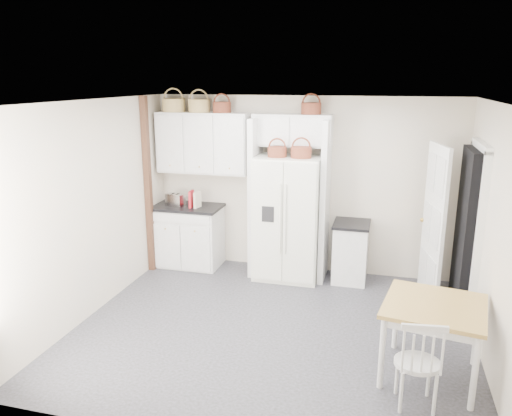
# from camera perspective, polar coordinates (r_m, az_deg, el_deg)

# --- Properties ---
(floor) EXTENTS (4.50, 4.50, 0.00)m
(floor) POSITION_cam_1_polar(r_m,az_deg,el_deg) (6.01, 1.90, -13.57)
(floor) COLOR #242424
(floor) RESTS_ON ground
(ceiling) EXTENTS (4.50, 4.50, 0.00)m
(ceiling) POSITION_cam_1_polar(r_m,az_deg,el_deg) (5.30, 2.14, 12.02)
(ceiling) COLOR white
(ceiling) RESTS_ON wall_back
(wall_back) EXTENTS (4.50, 0.00, 4.50)m
(wall_back) POSITION_cam_1_polar(r_m,az_deg,el_deg) (7.42, 5.46, 2.60)
(wall_back) COLOR beige
(wall_back) RESTS_ON floor
(wall_left) EXTENTS (0.00, 4.00, 4.00)m
(wall_left) POSITION_cam_1_polar(r_m,az_deg,el_deg) (6.38, -18.08, -0.07)
(wall_left) COLOR beige
(wall_left) RESTS_ON floor
(wall_right) EXTENTS (0.00, 4.00, 4.00)m
(wall_right) POSITION_cam_1_polar(r_m,az_deg,el_deg) (5.50, 25.56, -3.12)
(wall_right) COLOR beige
(wall_right) RESTS_ON floor
(refrigerator) EXTENTS (0.92, 0.74, 1.78)m
(refrigerator) POSITION_cam_1_polar(r_m,az_deg,el_deg) (7.20, 3.73, -1.11)
(refrigerator) COLOR white
(refrigerator) RESTS_ON floor
(base_cab_left) EXTENTS (0.98, 0.62, 0.91)m
(base_cab_left) POSITION_cam_1_polar(r_m,az_deg,el_deg) (7.83, -7.67, -3.24)
(base_cab_left) COLOR silver
(base_cab_left) RESTS_ON floor
(base_cab_right) EXTENTS (0.47, 0.56, 0.82)m
(base_cab_right) POSITION_cam_1_polar(r_m,az_deg,el_deg) (7.30, 10.73, -5.07)
(base_cab_right) COLOR silver
(base_cab_right) RESTS_ON floor
(dining_table) EXTENTS (1.06, 1.06, 0.76)m
(dining_table) POSITION_cam_1_polar(r_m,az_deg,el_deg) (5.27, 19.42, -14.07)
(dining_table) COLOR olive
(dining_table) RESTS_ON floor
(windsor_chair) EXTENTS (0.45, 0.41, 0.83)m
(windsor_chair) POSITION_cam_1_polar(r_m,az_deg,el_deg) (4.81, 17.95, -16.51)
(windsor_chair) COLOR silver
(windsor_chair) RESTS_ON floor
(counter_left) EXTENTS (1.02, 0.66, 0.04)m
(counter_left) POSITION_cam_1_polar(r_m,az_deg,el_deg) (7.69, -7.79, 0.14)
(counter_left) COLOR black
(counter_left) RESTS_ON base_cab_left
(counter_right) EXTENTS (0.51, 0.60, 0.04)m
(counter_right) POSITION_cam_1_polar(r_m,az_deg,el_deg) (7.16, 10.90, -1.82)
(counter_right) COLOR black
(counter_right) RESTS_ON base_cab_right
(toaster) EXTENTS (0.30, 0.22, 0.19)m
(toaster) POSITION_cam_1_polar(r_m,az_deg,el_deg) (7.67, -9.20, 0.92)
(toaster) COLOR silver
(toaster) RESTS_ON counter_left
(cookbook_red) EXTENTS (0.05, 0.17, 0.25)m
(cookbook_red) POSITION_cam_1_polar(r_m,az_deg,el_deg) (7.55, -7.40, 1.02)
(cookbook_red) COLOR red
(cookbook_red) RESTS_ON counter_left
(cookbook_cream) EXTENTS (0.07, 0.16, 0.24)m
(cookbook_cream) POSITION_cam_1_polar(r_m,az_deg,el_deg) (7.52, -6.72, 0.93)
(cookbook_cream) COLOR beige
(cookbook_cream) RESTS_ON counter_left
(basket_upper_a) EXTENTS (0.34, 0.34, 0.19)m
(basket_upper_a) POSITION_cam_1_polar(r_m,az_deg,el_deg) (7.67, -9.39, 11.52)
(basket_upper_a) COLOR olive
(basket_upper_a) RESTS_ON upper_cabinet
(basket_upper_b) EXTENTS (0.32, 0.32, 0.19)m
(basket_upper_b) POSITION_cam_1_polar(r_m,az_deg,el_deg) (7.52, -6.52, 11.53)
(basket_upper_b) COLOR olive
(basket_upper_b) RESTS_ON upper_cabinet
(basket_upper_c) EXTENTS (0.27, 0.27, 0.15)m
(basket_upper_c) POSITION_cam_1_polar(r_m,az_deg,el_deg) (7.40, -3.92, 11.41)
(basket_upper_c) COLOR #542610
(basket_upper_c) RESTS_ON upper_cabinet
(basket_bridge_b) EXTENTS (0.28, 0.28, 0.16)m
(basket_bridge_b) POSITION_cam_1_polar(r_m,az_deg,el_deg) (7.09, 6.32, 11.24)
(basket_bridge_b) COLOR #542610
(basket_bridge_b) RESTS_ON bridge_cabinet
(basket_fridge_a) EXTENTS (0.26, 0.26, 0.14)m
(basket_fridge_a) POSITION_cam_1_polar(r_m,az_deg,el_deg) (6.94, 2.43, 6.42)
(basket_fridge_a) COLOR #542610
(basket_fridge_a) RESTS_ON refrigerator
(basket_fridge_b) EXTENTS (0.29, 0.29, 0.15)m
(basket_fridge_b) POSITION_cam_1_polar(r_m,az_deg,el_deg) (6.87, 5.18, 6.35)
(basket_fridge_b) COLOR #542610
(basket_fridge_b) RESTS_ON refrigerator
(upper_cabinet) EXTENTS (1.40, 0.34, 0.90)m
(upper_cabinet) POSITION_cam_1_polar(r_m,az_deg,el_deg) (7.55, -6.04, 7.41)
(upper_cabinet) COLOR silver
(upper_cabinet) RESTS_ON wall_back
(bridge_cabinet) EXTENTS (1.12, 0.34, 0.45)m
(bridge_cabinet) POSITION_cam_1_polar(r_m,az_deg,el_deg) (7.15, 4.20, 8.87)
(bridge_cabinet) COLOR silver
(bridge_cabinet) RESTS_ON wall_back
(fridge_panel_left) EXTENTS (0.08, 0.60, 2.30)m
(fridge_panel_left) POSITION_cam_1_polar(r_m,az_deg,el_deg) (7.30, -0.07, 1.26)
(fridge_panel_left) COLOR silver
(fridge_panel_left) RESTS_ON floor
(fridge_panel_right) EXTENTS (0.08, 0.60, 2.30)m
(fridge_panel_right) POSITION_cam_1_polar(r_m,az_deg,el_deg) (7.12, 7.89, 0.76)
(fridge_panel_right) COLOR silver
(fridge_panel_right) RESTS_ON floor
(trim_post) EXTENTS (0.09, 0.09, 2.60)m
(trim_post) POSITION_cam_1_polar(r_m,az_deg,el_deg) (7.50, -12.24, 2.45)
(trim_post) COLOR #3E1B13
(trim_post) RESTS_ON floor
(doorway_void) EXTENTS (0.18, 0.85, 2.05)m
(doorway_void) POSITION_cam_1_polar(r_m,az_deg,el_deg) (6.50, 23.00, -2.77)
(doorway_void) COLOR black
(doorway_void) RESTS_ON floor
(door_slab) EXTENTS (0.21, 0.79, 2.05)m
(door_slab) POSITION_cam_1_polar(r_m,az_deg,el_deg) (6.78, 19.62, -1.77)
(door_slab) COLOR white
(door_slab) RESTS_ON floor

